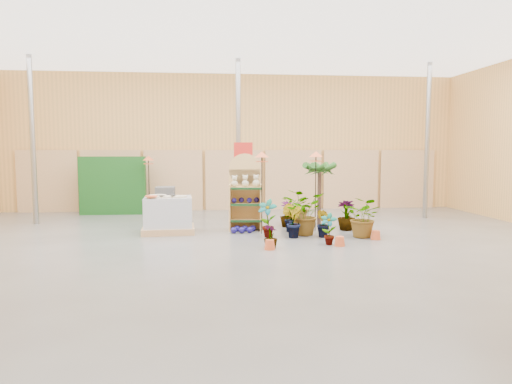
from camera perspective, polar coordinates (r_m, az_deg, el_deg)
room at (r=10.20m, az=-1.36°, el=6.49°), size 15.20×12.10×4.70m
display_shelf at (r=11.42m, az=-1.38°, el=-0.38°), size 0.85×0.60×1.91m
teddy_bears at (r=11.31m, az=-1.25°, el=1.29°), size 0.70×0.18×0.29m
gazing_balls_shelf at (r=11.33m, az=-1.34°, el=-1.03°), size 0.70×0.24×0.13m
gazing_balls_floor at (r=11.13m, az=-1.59°, el=-4.68°), size 0.63×0.39×0.15m
pallet_stack at (r=11.24m, az=-10.92°, el=-2.82°), size 1.29×1.10×0.91m
charcoal_planters at (r=12.67m, az=-11.24°, el=-1.62°), size 0.50×0.50×1.00m
trellis_stock at (r=14.82m, az=-17.45°, el=0.78°), size 2.00×0.30×1.80m
offer_sign at (r=12.28m, az=-1.61°, el=3.27°), size 0.50×0.08×2.20m
bird_table_front at (r=10.78m, az=0.74°, el=4.36°), size 0.34×0.34×1.97m
bird_table_right at (r=11.31m, az=7.50°, el=4.37°), size 0.34×0.34×1.97m
bird_table_back at (r=14.11m, az=-13.30°, el=3.89°), size 0.34×0.34×1.83m
palm at (r=12.20m, az=7.95°, el=2.96°), size 0.70×0.70×1.78m
potted_plant_0 at (r=10.46m, az=1.43°, el=-3.30°), size 0.56×0.51×0.88m
potted_plant_1 at (r=10.48m, az=4.76°, el=-3.75°), size 0.42×0.47×0.71m
potted_plant_2 at (r=10.84m, az=6.09°, el=-2.75°), size 1.15×1.17×0.98m
potted_plant_3 at (r=11.60m, az=11.23°, el=-2.83°), size 0.48×0.48×0.77m
potted_plant_4 at (r=12.09m, az=11.30°, el=-2.66°), size 0.45×0.43×0.70m
potted_plant_5 at (r=11.22m, az=4.19°, el=-3.27°), size 0.47×0.47×0.67m
potted_plant_6 at (r=12.20m, az=5.40°, el=-1.91°), size 1.11×1.13×0.96m
potted_plant_7 at (r=9.30m, az=1.86°, el=-5.58°), size 0.39×0.39×0.49m
potted_plant_8 at (r=9.76m, az=9.06°, el=-4.58°), size 0.43×0.38×0.68m
potted_plant_9 at (r=10.54m, az=8.47°, el=-3.91°), size 0.36×0.41×0.65m
potted_plant_10 at (r=10.72m, az=13.38°, el=-3.09°), size 1.11×1.10×0.93m
potted_plant_11 at (r=11.90m, az=3.92°, el=-2.79°), size 0.51×0.51×0.67m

